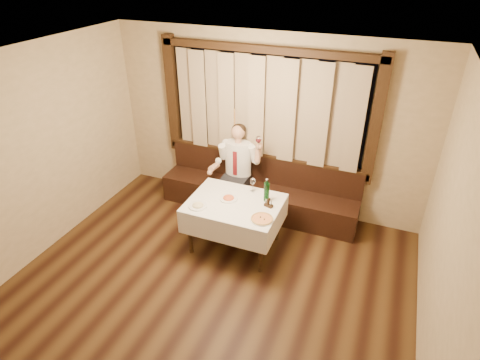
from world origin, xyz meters
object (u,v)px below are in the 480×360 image
at_px(cruet_caddy, 269,204).
at_px(seated_man, 237,163).
at_px(pasta_cream, 198,204).
at_px(pasta_red, 229,197).
at_px(banquette, 259,193).
at_px(pizza, 262,219).
at_px(dining_table, 235,209).
at_px(green_bottle, 267,192).

height_order(cruet_caddy, seated_man, seated_man).
bearing_deg(pasta_cream, pasta_red, 46.07).
bearing_deg(cruet_caddy, banquette, 132.64).
bearing_deg(pizza, dining_table, 152.70).
height_order(pasta_cream, cruet_caddy, cruet_caddy).
distance_m(pasta_cream, seated_man, 1.22).
xyz_separation_m(pizza, pasta_red, (-0.59, 0.29, 0.02)).
bearing_deg(pasta_red, pasta_cream, -133.93).
height_order(pasta_red, green_bottle, green_bottle).
relative_size(banquette, dining_table, 2.52).
relative_size(pasta_red, green_bottle, 0.73).
bearing_deg(green_bottle, pasta_cream, -149.36).
bearing_deg(pasta_red, banquette, 83.67).
relative_size(pizza, pasta_red, 1.20).
bearing_deg(seated_man, dining_table, -69.56).
bearing_deg(green_bottle, pasta_red, -162.58).
xyz_separation_m(dining_table, pasta_cream, (-0.42, -0.28, 0.14)).
height_order(pizza, cruet_caddy, cruet_caddy).
bearing_deg(cruet_caddy, dining_table, -154.60).
bearing_deg(pasta_red, seated_man, 105.04).
xyz_separation_m(dining_table, pasta_red, (-0.11, 0.04, 0.14)).
distance_m(pizza, pasta_red, 0.66).
height_order(banquette, seated_man, seated_man).
relative_size(banquette, seated_man, 2.20).
height_order(banquette, dining_table, banquette).
xyz_separation_m(cruet_caddy, seated_man, (-0.81, 0.86, 0.04)).
height_order(pizza, pasta_red, pasta_red).
bearing_deg(seated_man, pasta_red, -74.96).
height_order(banquette, cruet_caddy, banquette).
xyz_separation_m(pasta_cream, seated_man, (0.07, 1.21, 0.05)).
relative_size(pasta_cream, green_bottle, 0.73).
distance_m(pasta_red, pasta_cream, 0.45).
relative_size(dining_table, pasta_cream, 5.04).
relative_size(pizza, green_bottle, 0.88).
height_order(dining_table, pizza, pizza).
bearing_deg(green_bottle, banquette, 115.36).
bearing_deg(dining_table, pasta_red, 158.25).
xyz_separation_m(pizza, green_bottle, (-0.09, 0.45, 0.13)).
height_order(banquette, green_bottle, green_bottle).
bearing_deg(cruet_caddy, pizza, -70.10).
xyz_separation_m(dining_table, cruet_caddy, (0.46, 0.07, 0.15)).
bearing_deg(seated_man, pizza, -54.91).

